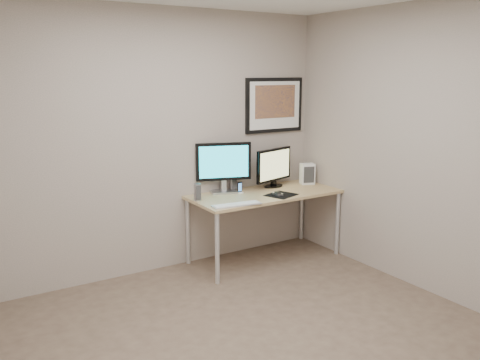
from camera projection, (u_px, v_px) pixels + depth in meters
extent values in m
plane|color=#4E3D30|center=(258.00, 337.00, 3.87)|extent=(3.60, 3.60, 0.00)
plane|color=gray|center=(162.00, 142.00, 5.01)|extent=(3.60, 0.00, 3.60)
plane|color=gray|center=(425.00, 150.00, 4.54)|extent=(0.00, 3.40, 3.40)
cube|color=olive|center=(265.00, 194.00, 5.36)|extent=(1.60, 0.70, 0.03)
cylinder|color=silver|center=(217.00, 249.00, 4.79)|extent=(0.04, 0.04, 0.70)
cylinder|color=silver|center=(188.00, 231.00, 5.30)|extent=(0.04, 0.04, 0.70)
cylinder|color=silver|center=(337.00, 223.00, 5.58)|extent=(0.04, 0.04, 0.70)
cylinder|color=silver|center=(302.00, 211.00, 6.09)|extent=(0.04, 0.04, 0.70)
cube|color=black|center=(274.00, 105.00, 5.63)|extent=(0.75, 0.03, 0.60)
cube|color=silver|center=(275.00, 105.00, 5.62)|extent=(0.67, 0.00, 0.52)
cube|color=orange|center=(275.00, 102.00, 5.61)|extent=(0.54, 0.00, 0.36)
cube|color=#A5A5A9|center=(224.00, 192.00, 5.37)|extent=(0.32, 0.26, 0.02)
cube|color=#A5A5A9|center=(224.00, 185.00, 5.36)|extent=(0.06, 0.06, 0.11)
cube|color=black|center=(224.00, 162.00, 5.31)|extent=(0.57, 0.22, 0.40)
cube|color=#16B1C3|center=(225.00, 162.00, 5.29)|extent=(0.50, 0.17, 0.33)
cube|color=black|center=(273.00, 186.00, 5.63)|extent=(0.26, 0.18, 0.02)
cube|color=black|center=(274.00, 183.00, 5.63)|extent=(0.06, 0.05, 0.05)
cube|color=black|center=(274.00, 165.00, 5.58)|extent=(0.54, 0.18, 0.36)
cube|color=tan|center=(275.00, 165.00, 5.57)|extent=(0.48, 0.14, 0.31)
cylinder|color=#A5A5A9|center=(197.00, 192.00, 5.02)|extent=(0.08, 0.08, 0.17)
cylinder|color=#A5A5A9|center=(233.00, 182.00, 5.47)|extent=(0.08, 0.08, 0.17)
cube|color=black|center=(240.00, 188.00, 5.33)|extent=(0.06, 0.06, 0.12)
cube|color=silver|center=(237.00, 205.00, 4.86)|extent=(0.50, 0.19, 0.02)
cube|color=black|center=(281.00, 195.00, 5.26)|extent=(0.36, 0.34, 0.00)
ellipsoid|color=black|center=(278.00, 193.00, 5.25)|extent=(0.08, 0.12, 0.04)
cube|color=white|center=(307.00, 174.00, 5.77)|extent=(0.18, 0.16, 0.24)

